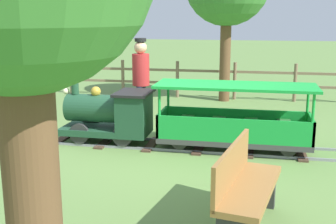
# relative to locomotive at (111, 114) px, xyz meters

# --- Properties ---
(ground_plane) EXTENTS (60.00, 60.00, 0.00)m
(ground_plane) POSITION_rel_locomotive_xyz_m (0.00, -1.07, -0.48)
(ground_plane) COLOR #608442
(track) EXTENTS (0.76, 6.05, 0.04)m
(track) POSITION_rel_locomotive_xyz_m (0.00, -1.03, -0.47)
(track) COLOR gray
(track) RESTS_ON ground_plane
(locomotive) EXTENTS (0.72, 1.45, 1.00)m
(locomotive) POSITION_rel_locomotive_xyz_m (0.00, 0.00, 0.00)
(locomotive) COLOR #1E472D
(locomotive) RESTS_ON ground_plane
(passenger_car) EXTENTS (0.82, 2.35, 0.97)m
(passenger_car) POSITION_rel_locomotive_xyz_m (0.00, -1.93, -0.06)
(passenger_car) COLOR #3F3F3F
(passenger_car) RESTS_ON ground_plane
(conductor_person) EXTENTS (0.30, 0.30, 1.62)m
(conductor_person) POSITION_rel_locomotive_xyz_m (0.92, -0.25, 0.47)
(conductor_person) COLOR #282D47
(conductor_person) RESTS_ON ground_plane
(park_bench) EXTENTS (1.35, 0.63, 0.82)m
(park_bench) POSITION_rel_locomotive_xyz_m (-2.47, -2.15, -0.07)
(park_bench) COLOR olive
(park_bench) RESTS_ON ground_plane
(fence_section) EXTENTS (0.08, 7.13, 0.90)m
(fence_section) POSITION_rel_locomotive_xyz_m (4.12, -1.03, 0.00)
(fence_section) COLOR #756047
(fence_section) RESTS_ON ground_plane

